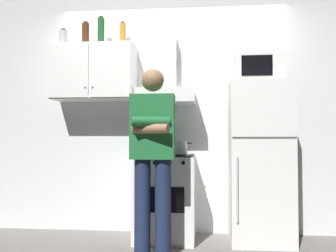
{
  "coord_description": "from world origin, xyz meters",
  "views": [
    {
      "loc": [
        0.34,
        -3.54,
        1.02
      ],
      "look_at": [
        0.0,
        0.0,
        1.15
      ],
      "focal_mm": 39.49,
      "sensor_mm": 36.0,
      "label": 1
    }
  ],
  "objects_px": {
    "person_standing": "(153,153)",
    "cooking_pot": "(177,148)",
    "refrigerator": "(259,161)",
    "bottle_liquor_amber": "(123,34)",
    "microwave": "(258,69)",
    "bottle_wine_green": "(101,31)",
    "upper_cabinet": "(94,73)",
    "bottle_canister_steel": "(63,38)",
    "bottle_rum_dark": "(86,34)",
    "range_hood": "(167,86)",
    "stove_oven": "(165,197)"
  },
  "relations": [
    {
      "from": "upper_cabinet",
      "to": "stove_oven",
      "type": "distance_m",
      "value": 1.55
    },
    {
      "from": "person_standing",
      "to": "bottle_wine_green",
      "type": "distance_m",
      "value": 1.64
    },
    {
      "from": "bottle_canister_steel",
      "to": "person_standing",
      "type": "bearing_deg",
      "value": -34.0
    },
    {
      "from": "upper_cabinet",
      "to": "bottle_rum_dark",
      "type": "xyz_separation_m",
      "value": [
        -0.1,
        0.01,
        0.43
      ]
    },
    {
      "from": "refrigerator",
      "to": "bottle_canister_steel",
      "type": "height_order",
      "value": "bottle_canister_steel"
    },
    {
      "from": "range_hood",
      "to": "refrigerator",
      "type": "distance_m",
      "value": 1.25
    },
    {
      "from": "bottle_wine_green",
      "to": "bottle_rum_dark",
      "type": "relative_size",
      "value": 1.17
    },
    {
      "from": "range_hood",
      "to": "cooking_pot",
      "type": "xyz_separation_m",
      "value": [
        0.13,
        -0.25,
        -0.66
      ]
    },
    {
      "from": "cooking_pot",
      "to": "upper_cabinet",
      "type": "bearing_deg",
      "value": 165.27
    },
    {
      "from": "person_standing",
      "to": "bottle_wine_green",
      "type": "height_order",
      "value": "bottle_wine_green"
    },
    {
      "from": "range_hood",
      "to": "stove_oven",
      "type": "bearing_deg",
      "value": -90.0
    },
    {
      "from": "person_standing",
      "to": "bottle_wine_green",
      "type": "relative_size",
      "value": 5.15
    },
    {
      "from": "bottle_liquor_amber",
      "to": "bottle_rum_dark",
      "type": "bearing_deg",
      "value": -175.49
    },
    {
      "from": "microwave",
      "to": "bottle_liquor_amber",
      "type": "distance_m",
      "value": 1.51
    },
    {
      "from": "microwave",
      "to": "bottle_wine_green",
      "type": "relative_size",
      "value": 1.51
    },
    {
      "from": "person_standing",
      "to": "cooking_pot",
      "type": "height_order",
      "value": "person_standing"
    },
    {
      "from": "refrigerator",
      "to": "bottle_wine_green",
      "type": "relative_size",
      "value": 5.03
    },
    {
      "from": "upper_cabinet",
      "to": "range_hood",
      "type": "distance_m",
      "value": 0.81
    },
    {
      "from": "microwave",
      "to": "bottle_wine_green",
      "type": "bearing_deg",
      "value": 176.54
    },
    {
      "from": "bottle_canister_steel",
      "to": "refrigerator",
      "type": "bearing_deg",
      "value": -3.8
    },
    {
      "from": "range_hood",
      "to": "refrigerator",
      "type": "relative_size",
      "value": 0.47
    },
    {
      "from": "upper_cabinet",
      "to": "microwave",
      "type": "distance_m",
      "value": 1.75
    },
    {
      "from": "upper_cabinet",
      "to": "bottle_canister_steel",
      "type": "height_order",
      "value": "bottle_canister_steel"
    },
    {
      "from": "stove_oven",
      "to": "range_hood",
      "type": "height_order",
      "value": "range_hood"
    },
    {
      "from": "range_hood",
      "to": "bottle_canister_steel",
      "type": "xyz_separation_m",
      "value": [
        -1.16,
        0.01,
        0.54
      ]
    },
    {
      "from": "person_standing",
      "to": "bottle_wine_green",
      "type": "bearing_deg",
      "value": 132.82
    },
    {
      "from": "upper_cabinet",
      "to": "bottle_wine_green",
      "type": "distance_m",
      "value": 0.46
    },
    {
      "from": "range_hood",
      "to": "bottle_liquor_amber",
      "type": "relative_size",
      "value": 2.81
    },
    {
      "from": "microwave",
      "to": "bottle_canister_steel",
      "type": "distance_m",
      "value": 2.15
    },
    {
      "from": "person_standing",
      "to": "cooking_pot",
      "type": "distance_m",
      "value": 0.52
    },
    {
      "from": "bottle_wine_green",
      "to": "person_standing",
      "type": "bearing_deg",
      "value": -47.18
    },
    {
      "from": "refrigerator",
      "to": "microwave",
      "type": "height_order",
      "value": "microwave"
    },
    {
      "from": "microwave",
      "to": "person_standing",
      "type": "height_order",
      "value": "microwave"
    },
    {
      "from": "refrigerator",
      "to": "bottle_liquor_amber",
      "type": "height_order",
      "value": "bottle_liquor_amber"
    },
    {
      "from": "upper_cabinet",
      "to": "microwave",
      "type": "bearing_deg",
      "value": -3.48
    },
    {
      "from": "bottle_wine_green",
      "to": "bottle_liquor_amber",
      "type": "xyz_separation_m",
      "value": [
        0.23,
        0.05,
        -0.03
      ]
    },
    {
      "from": "refrigerator",
      "to": "bottle_liquor_amber",
      "type": "relative_size",
      "value": 5.99
    },
    {
      "from": "bottle_rum_dark",
      "to": "range_hood",
      "type": "bearing_deg",
      "value": -0.46
    },
    {
      "from": "bottle_wine_green",
      "to": "upper_cabinet",
      "type": "bearing_deg",
      "value": 176.24
    },
    {
      "from": "person_standing",
      "to": "bottle_rum_dark",
      "type": "distance_m",
      "value": 1.7
    },
    {
      "from": "refrigerator",
      "to": "bottle_liquor_amber",
      "type": "xyz_separation_m",
      "value": [
        -1.44,
        0.17,
        1.38
      ]
    },
    {
      "from": "cooking_pot",
      "to": "bottle_liquor_amber",
      "type": "bearing_deg",
      "value": 155.36
    },
    {
      "from": "refrigerator",
      "to": "bottle_canister_steel",
      "type": "xyz_separation_m",
      "value": [
        -2.11,
        0.14,
        1.34
      ]
    },
    {
      "from": "microwave",
      "to": "cooking_pot",
      "type": "relative_size",
      "value": 1.59
    },
    {
      "from": "range_hood",
      "to": "cooking_pot",
      "type": "distance_m",
      "value": 0.71
    },
    {
      "from": "range_hood",
      "to": "bottle_rum_dark",
      "type": "xyz_separation_m",
      "value": [
        -0.9,
        0.01,
        0.58
      ]
    },
    {
      "from": "microwave",
      "to": "cooking_pot",
      "type": "xyz_separation_m",
      "value": [
        -0.82,
        -0.14,
        -0.8
      ]
    },
    {
      "from": "refrigerator",
      "to": "cooking_pot",
      "type": "bearing_deg",
      "value": -171.68
    },
    {
      "from": "person_standing",
      "to": "bottle_rum_dark",
      "type": "height_order",
      "value": "bottle_rum_dark"
    },
    {
      "from": "bottle_canister_steel",
      "to": "bottle_wine_green",
      "type": "bearing_deg",
      "value": -2.7
    }
  ]
}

